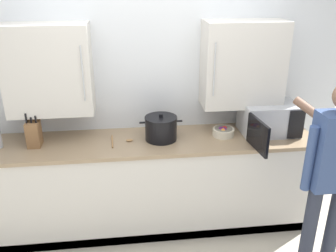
{
  "coord_description": "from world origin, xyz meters",
  "views": [
    {
      "loc": [
        -0.2,
        -2.16,
        2.32
      ],
      "look_at": [
        0.15,
        0.79,
        1.07
      ],
      "focal_mm": 38.83,
      "sensor_mm": 36.0,
      "label": 1
    }
  ],
  "objects_px": {
    "microwave_oven": "(267,119)",
    "wooden_spoon": "(121,141)",
    "person_figure": "(332,167)",
    "stock_pot": "(161,128)",
    "fruit_bowl": "(223,131)",
    "knife_block": "(34,134)"
  },
  "relations": [
    {
      "from": "person_figure",
      "to": "knife_block",
      "type": "bearing_deg",
      "value": 161.49
    },
    {
      "from": "fruit_bowl",
      "to": "stock_pot",
      "type": "height_order",
      "value": "stock_pot"
    },
    {
      "from": "wooden_spoon",
      "to": "fruit_bowl",
      "type": "bearing_deg",
      "value": 1.55
    },
    {
      "from": "wooden_spoon",
      "to": "knife_block",
      "type": "height_order",
      "value": "knife_block"
    },
    {
      "from": "fruit_bowl",
      "to": "person_figure",
      "type": "bearing_deg",
      "value": -51.69
    },
    {
      "from": "wooden_spoon",
      "to": "microwave_oven",
      "type": "bearing_deg",
      "value": 1.7
    },
    {
      "from": "stock_pot",
      "to": "microwave_oven",
      "type": "bearing_deg",
      "value": 1.48
    },
    {
      "from": "fruit_bowl",
      "to": "person_figure",
      "type": "xyz_separation_m",
      "value": [
        0.62,
        -0.79,
        0.02
      ]
    },
    {
      "from": "stock_pot",
      "to": "wooden_spoon",
      "type": "bearing_deg",
      "value": -177.7
    },
    {
      "from": "person_figure",
      "to": "stock_pot",
      "type": "bearing_deg",
      "value": 147.24
    },
    {
      "from": "knife_block",
      "to": "fruit_bowl",
      "type": "bearing_deg",
      "value": 0.39
    },
    {
      "from": "microwave_oven",
      "to": "wooden_spoon",
      "type": "bearing_deg",
      "value": -178.3
    },
    {
      "from": "microwave_oven",
      "to": "stock_pot",
      "type": "height_order",
      "value": "microwave_oven"
    },
    {
      "from": "wooden_spoon",
      "to": "knife_block",
      "type": "xyz_separation_m",
      "value": [
        -0.74,
        0.01,
        0.1
      ]
    },
    {
      "from": "microwave_oven",
      "to": "person_figure",
      "type": "relative_size",
      "value": 0.45
    },
    {
      "from": "microwave_oven",
      "to": "stock_pot",
      "type": "relative_size",
      "value": 1.9
    },
    {
      "from": "knife_block",
      "to": "wooden_spoon",
      "type": "bearing_deg",
      "value": -1.09
    },
    {
      "from": "fruit_bowl",
      "to": "knife_block",
      "type": "distance_m",
      "value": 1.7
    },
    {
      "from": "fruit_bowl",
      "to": "person_figure",
      "type": "height_order",
      "value": "person_figure"
    },
    {
      "from": "fruit_bowl",
      "to": "knife_block",
      "type": "xyz_separation_m",
      "value": [
        -1.7,
        -0.01,
        0.07
      ]
    },
    {
      "from": "wooden_spoon",
      "to": "stock_pot",
      "type": "height_order",
      "value": "stock_pot"
    },
    {
      "from": "fruit_bowl",
      "to": "knife_block",
      "type": "bearing_deg",
      "value": -179.61
    }
  ]
}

